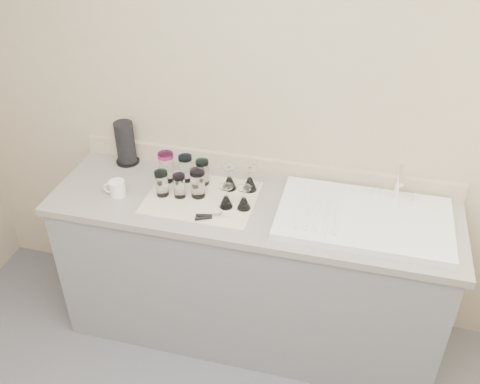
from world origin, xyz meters
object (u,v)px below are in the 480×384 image
(sink_unit, at_px, (364,218))
(tumbler_purple, at_px, (202,172))
(tumbler_cyan, at_px, (186,168))
(goblet_front_right, at_px, (244,201))
(tumbler_teal, at_px, (166,167))
(white_mug, at_px, (117,188))
(tumbler_lavender, at_px, (198,183))
(paper_towel_roll, at_px, (125,143))
(goblet_back_left, at_px, (229,181))
(goblet_back_right, at_px, (250,182))
(goblet_front_left, at_px, (226,200))
(tumbler_magenta, at_px, (162,183))
(can_opener, at_px, (209,217))
(tumbler_blue, at_px, (179,186))

(sink_unit, height_order, tumbler_purple, sink_unit)
(tumbler_cyan, relative_size, goblet_front_right, 1.17)
(tumbler_teal, height_order, white_mug, tumbler_teal)
(tumbler_purple, bearing_deg, tumbler_lavender, -84.04)
(tumbler_purple, relative_size, paper_towel_roll, 0.56)
(goblet_back_left, height_order, goblet_back_right, goblet_back_right)
(tumbler_teal, bearing_deg, goblet_front_left, -22.67)
(tumbler_cyan, relative_size, goblet_back_right, 1.07)
(tumbler_magenta, xyz_separation_m, white_mug, (-0.23, -0.05, -0.04))
(tumbler_teal, xyz_separation_m, goblet_back_right, (0.44, 0.02, -0.04))
(tumbler_magenta, bearing_deg, tumbler_teal, 100.27)
(goblet_front_left, xyz_separation_m, can_opener, (-0.05, -0.11, -0.03))
(sink_unit, relative_size, tumbler_cyan, 5.65)
(can_opener, bearing_deg, goblet_front_left, 63.84)
(goblet_back_left, bearing_deg, goblet_front_left, -80.51)
(tumbler_lavender, relative_size, goblet_back_left, 1.13)
(goblet_back_left, height_order, goblet_front_right, goblet_back_left)
(sink_unit, bearing_deg, tumbler_blue, -177.82)
(goblet_front_right, bearing_deg, white_mug, -176.51)
(tumbler_cyan, distance_m, tumbler_purple, 0.10)
(tumbler_lavender, xyz_separation_m, goblet_back_right, (0.24, 0.12, -0.03))
(tumbler_cyan, xyz_separation_m, goblet_back_right, (0.35, -0.00, -0.03))
(paper_towel_roll, bearing_deg, white_mug, -74.88)
(goblet_back_left, bearing_deg, tumbler_teal, -178.72)
(goblet_front_left, bearing_deg, tumbler_purple, 135.76)
(tumbler_magenta, height_order, goblet_back_left, tumbler_magenta)
(sink_unit, relative_size, tumbler_teal, 5.04)
(tumbler_magenta, height_order, goblet_front_left, tumbler_magenta)
(tumbler_purple, xyz_separation_m, goblet_back_left, (0.15, -0.01, -0.02))
(tumbler_blue, height_order, tumbler_lavender, tumbler_lavender)
(goblet_back_right, distance_m, goblet_front_right, 0.17)
(tumbler_purple, bearing_deg, tumbler_blue, -118.53)
(tumbler_lavender, height_order, goblet_front_right, tumbler_lavender)
(tumbler_teal, relative_size, can_opener, 1.23)
(tumbler_magenta, bearing_deg, can_opener, -24.40)
(goblet_back_left, relative_size, white_mug, 1.13)
(tumbler_teal, distance_m, tumbler_lavender, 0.23)
(tumbler_blue, bearing_deg, can_opener, -35.08)
(sink_unit, height_order, tumbler_magenta, sink_unit)
(sink_unit, height_order, goblet_front_right, sink_unit)
(goblet_front_right, bearing_deg, sink_unit, 5.28)
(tumbler_cyan, distance_m, goblet_front_left, 0.33)
(sink_unit, xyz_separation_m, tumbler_cyan, (-0.94, 0.12, 0.06))
(tumbler_lavender, distance_m, white_mug, 0.42)
(sink_unit, xyz_separation_m, tumbler_blue, (-0.92, -0.04, 0.05))
(goblet_front_right, bearing_deg, goblet_back_left, 127.30)
(tumbler_blue, bearing_deg, goblet_front_left, -6.48)
(can_opener, relative_size, paper_towel_roll, 0.54)
(tumbler_teal, height_order, tumbler_lavender, tumbler_teal)
(white_mug, bearing_deg, sink_unit, 4.33)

